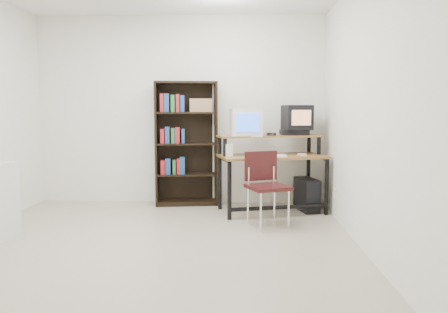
{
  "coord_description": "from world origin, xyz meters",
  "views": [
    {
      "loc": [
        0.88,
        -4.1,
        1.3
      ],
      "look_at": [
        0.65,
        1.1,
        0.75
      ],
      "focal_mm": 35.0,
      "sensor_mm": 36.0,
      "label": 1
    }
  ],
  "objects_px": {
    "crt_tv": "(297,117)",
    "pc_tower": "(307,195)",
    "crt_monitor": "(246,122)",
    "bookshelf": "(186,142)",
    "computer_desk": "(271,158)",
    "school_chair": "(265,180)"
  },
  "relations": [
    {
      "from": "crt_monitor",
      "to": "bookshelf",
      "type": "relative_size",
      "value": 0.26
    },
    {
      "from": "computer_desk",
      "to": "school_chair",
      "type": "height_order",
      "value": "computer_desk"
    },
    {
      "from": "computer_desk",
      "to": "bookshelf",
      "type": "bearing_deg",
      "value": 146.7
    },
    {
      "from": "pc_tower",
      "to": "school_chair",
      "type": "distance_m",
      "value": 1.0
    },
    {
      "from": "crt_monitor",
      "to": "crt_tv",
      "type": "relative_size",
      "value": 1.08
    },
    {
      "from": "computer_desk",
      "to": "bookshelf",
      "type": "distance_m",
      "value": 1.23
    },
    {
      "from": "computer_desk",
      "to": "pc_tower",
      "type": "bearing_deg",
      "value": -5.39
    },
    {
      "from": "pc_tower",
      "to": "bookshelf",
      "type": "xyz_separation_m",
      "value": [
        -1.62,
        0.32,
        0.66
      ]
    },
    {
      "from": "pc_tower",
      "to": "bookshelf",
      "type": "bearing_deg",
      "value": 154.14
    },
    {
      "from": "crt_monitor",
      "to": "bookshelf",
      "type": "bearing_deg",
      "value": 147.3
    },
    {
      "from": "computer_desk",
      "to": "crt_tv",
      "type": "bearing_deg",
      "value": 16.29
    },
    {
      "from": "crt_monitor",
      "to": "school_chair",
      "type": "height_order",
      "value": "crt_monitor"
    },
    {
      "from": "pc_tower",
      "to": "bookshelf",
      "type": "height_order",
      "value": "bookshelf"
    },
    {
      "from": "crt_tv",
      "to": "pc_tower",
      "type": "xyz_separation_m",
      "value": [
        0.13,
        -0.13,
        -1.0
      ]
    },
    {
      "from": "computer_desk",
      "to": "pc_tower",
      "type": "height_order",
      "value": "computer_desk"
    },
    {
      "from": "computer_desk",
      "to": "crt_monitor",
      "type": "height_order",
      "value": "crt_monitor"
    },
    {
      "from": "crt_tv",
      "to": "school_chair",
      "type": "height_order",
      "value": "crt_tv"
    },
    {
      "from": "pc_tower",
      "to": "school_chair",
      "type": "height_order",
      "value": "school_chair"
    },
    {
      "from": "crt_monitor",
      "to": "crt_tv",
      "type": "distance_m",
      "value": 0.7
    },
    {
      "from": "computer_desk",
      "to": "pc_tower",
      "type": "relative_size",
      "value": 3.21
    },
    {
      "from": "crt_monitor",
      "to": "bookshelf",
      "type": "xyz_separation_m",
      "value": [
        -0.82,
        0.37,
        -0.28
      ]
    },
    {
      "from": "pc_tower",
      "to": "computer_desk",
      "type": "bearing_deg",
      "value": 174.29
    }
  ]
}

